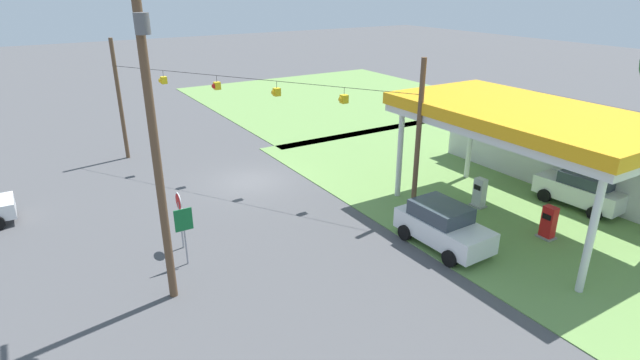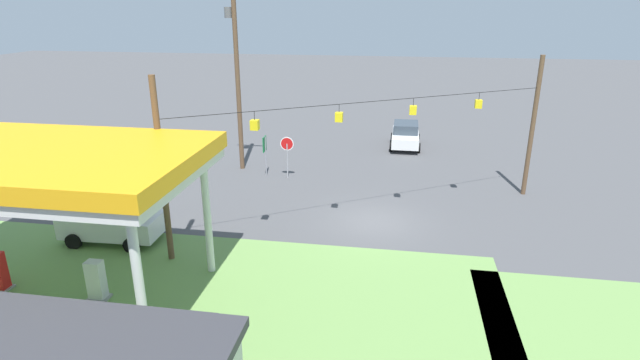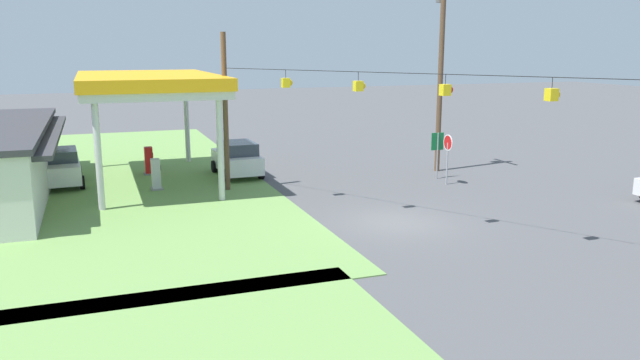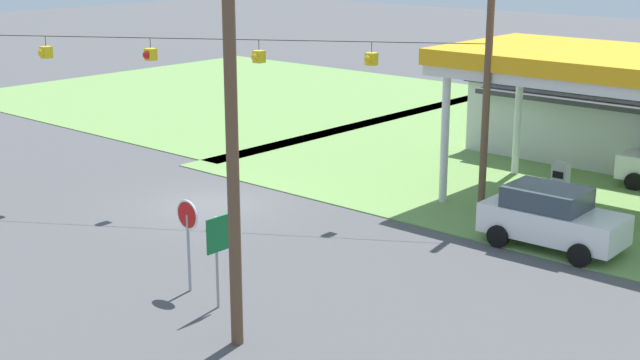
# 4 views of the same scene
# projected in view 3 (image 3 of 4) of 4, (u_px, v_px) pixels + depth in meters

# --- Properties ---
(ground_plane) EXTENTS (160.00, 160.00, 0.00)m
(ground_plane) POSITION_uv_depth(u_px,v_px,m) (396.00, 223.00, 24.28)
(ground_plane) COLOR #4C4C4F
(gas_station_canopy) EXTENTS (11.55, 6.46, 5.41)m
(gas_station_canopy) POSITION_uv_depth(u_px,v_px,m) (147.00, 84.00, 30.58)
(gas_station_canopy) COLOR silver
(gas_station_canopy) RESTS_ON ground
(fuel_pump_near) EXTENTS (0.71, 0.56, 1.51)m
(fuel_pump_near) POSITION_uv_depth(u_px,v_px,m) (156.00, 175.00, 29.70)
(fuel_pump_near) COLOR gray
(fuel_pump_near) RESTS_ON ground
(fuel_pump_far) EXTENTS (0.71, 0.56, 1.51)m
(fuel_pump_far) POSITION_uv_depth(u_px,v_px,m) (149.00, 162.00, 33.22)
(fuel_pump_far) COLOR gray
(fuel_pump_far) RESTS_ON ground
(car_at_pumps_front) EXTENTS (4.22, 2.20, 1.85)m
(car_at_pumps_front) POSITION_uv_depth(u_px,v_px,m) (237.00, 158.00, 32.85)
(car_at_pumps_front) COLOR white
(car_at_pumps_front) RESTS_ON ground
(car_at_pumps_rear) EXTENTS (4.22, 2.29, 1.80)m
(car_at_pumps_rear) POSITION_uv_depth(u_px,v_px,m) (59.00, 167.00, 30.56)
(car_at_pumps_rear) COLOR white
(car_at_pumps_rear) RESTS_ON ground
(stop_sign_roadside) EXTENTS (0.80, 0.08, 2.50)m
(stop_sign_roadside) POSITION_uv_depth(u_px,v_px,m) (448.00, 148.00, 30.70)
(stop_sign_roadside) COLOR #99999E
(stop_sign_roadside) RESTS_ON ground
(route_sign) EXTENTS (0.10, 0.70, 2.40)m
(route_sign) POSITION_uv_depth(u_px,v_px,m) (437.00, 146.00, 32.10)
(route_sign) COLOR gray
(route_sign) RESTS_ON ground
(utility_pole_main) EXTENTS (2.20, 0.44, 11.11)m
(utility_pole_main) POSITION_uv_depth(u_px,v_px,m) (441.00, 57.00, 33.24)
(utility_pole_main) COLOR brown
(utility_pole_main) RESTS_ON ground
(signal_span_gantry) EXTENTS (15.91, 10.24, 7.39)m
(signal_span_gantry) POSITION_uv_depth(u_px,v_px,m) (399.00, 119.00, 23.43)
(signal_span_gantry) COLOR brown
(signal_span_gantry) RESTS_ON ground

